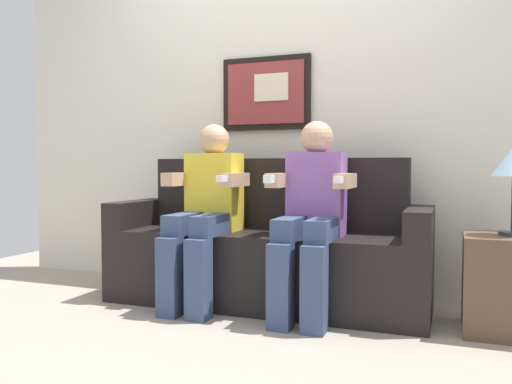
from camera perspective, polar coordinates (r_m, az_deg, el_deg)
ground_plane at (r=2.98m, az=-1.05°, el=-13.70°), size 5.65×5.65×0.00m
back_wall_assembly at (r=3.61m, az=3.44°, el=10.03°), size 4.35×0.10×2.60m
couch at (r=3.21m, az=1.12°, el=-6.79°), size 1.95×0.58×0.90m
person_on_left at (r=3.15m, az=-5.53°, el=-1.61°), size 0.46×0.56×1.11m
person_on_right at (r=2.92m, az=6.09°, el=-1.95°), size 0.46×0.56×1.11m
side_table_right at (r=2.95m, az=25.71°, el=-9.16°), size 0.40×0.40×0.50m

